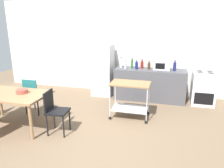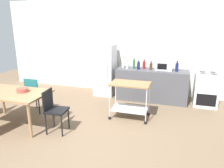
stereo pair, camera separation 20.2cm
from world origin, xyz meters
name	(u,v)px [view 1 (the left image)]	position (x,y,z in m)	size (l,w,h in m)	color
ground_plane	(89,140)	(0.00, 0.00, 0.00)	(12.00, 12.00, 0.00)	brown
back_wall	(124,47)	(0.00, 3.20, 1.45)	(8.40, 0.12, 2.90)	silver
kitchen_counter	(150,85)	(0.90, 2.60, 0.45)	(2.00, 0.64, 0.90)	#4C4C51
dining_table	(12,97)	(-1.75, 0.13, 0.67)	(1.50, 0.90, 0.75)	#A37A51
chair_black	(55,109)	(-0.75, 0.11, 0.52)	(0.44, 0.44, 0.89)	black
chair_teal	(33,93)	(-1.75, 0.84, 0.52)	(0.41, 0.41, 0.89)	#1E666B
stove_oven	(203,88)	(2.35, 2.62, 0.45)	(0.60, 0.61, 0.92)	white
refrigerator	(103,70)	(-0.55, 2.70, 0.78)	(0.60, 0.63, 1.55)	silver
kitchen_cart	(130,94)	(0.57, 1.23, 0.57)	(0.91, 0.57, 0.85)	olive
bottle_soy_sauce	(121,63)	(0.03, 2.66, 1.03)	(0.08, 0.08, 0.31)	silver
bottle_sparkling_water	(126,66)	(0.19, 2.52, 0.99)	(0.07, 0.07, 0.22)	silver
bottle_hot_sauce	(132,64)	(0.36, 2.62, 1.03)	(0.06, 0.06, 0.31)	#1E6628
bottle_sesame_oil	(137,65)	(0.51, 2.55, 1.01)	(0.08, 0.08, 0.25)	navy
bottle_wine	(142,65)	(0.65, 2.69, 1.01)	(0.08, 0.08, 0.26)	maroon
bottle_vinegar	(149,66)	(0.85, 2.63, 1.00)	(0.08, 0.08, 0.23)	#4C2D19
microwave	(162,65)	(1.21, 2.67, 1.03)	(0.46, 0.35, 0.26)	silver
bottle_olive_oil	(175,66)	(1.56, 2.60, 1.02)	(0.08, 0.08, 0.28)	navy
fruit_bowl	(22,91)	(-1.55, 0.21, 0.79)	(0.24, 0.24, 0.08)	#B24C3F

